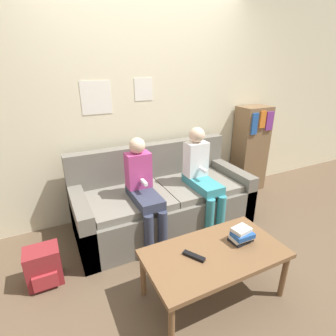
# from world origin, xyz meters

# --- Properties ---
(ground_plane) EXTENTS (10.00, 10.00, 0.00)m
(ground_plane) POSITION_xyz_m (0.00, 0.00, 0.00)
(ground_plane) COLOR brown
(wall_back) EXTENTS (8.00, 0.06, 2.60)m
(wall_back) POSITION_xyz_m (-0.00, 1.05, 1.30)
(wall_back) COLOR beige
(wall_back) RESTS_ON ground_plane
(couch) EXTENTS (1.92, 0.84, 0.88)m
(couch) POSITION_xyz_m (0.00, 0.54, 0.29)
(couch) COLOR #6B665B
(couch) RESTS_ON ground_plane
(coffee_table) EXTENTS (1.06, 0.57, 0.42)m
(coffee_table) POSITION_xyz_m (-0.08, -0.56, 0.38)
(coffee_table) COLOR brown
(coffee_table) RESTS_ON ground_plane
(person_left) EXTENTS (0.24, 0.57, 1.08)m
(person_left) POSITION_xyz_m (-0.30, 0.34, 0.60)
(person_left) COLOR #33384C
(person_left) RESTS_ON ground_plane
(person_right) EXTENTS (0.24, 0.57, 1.11)m
(person_right) POSITION_xyz_m (0.38, 0.34, 0.62)
(person_right) COLOR teal
(person_right) RESTS_ON ground_plane
(tv_remote) EXTENTS (0.12, 0.17, 0.02)m
(tv_remote) POSITION_xyz_m (-0.25, -0.54, 0.43)
(tv_remote) COLOR black
(tv_remote) RESTS_ON coffee_table
(book_stack) EXTENTS (0.19, 0.15, 0.12)m
(book_stack) POSITION_xyz_m (0.18, -0.54, 0.48)
(book_stack) COLOR black
(book_stack) RESTS_ON coffee_table
(bookshelf) EXTENTS (0.43, 0.32, 1.20)m
(bookshelf) POSITION_xyz_m (1.52, 0.85, 0.60)
(bookshelf) COLOR brown
(bookshelf) RESTS_ON ground_plane
(backpack) EXTENTS (0.27, 0.24, 0.33)m
(backpack) POSITION_xyz_m (-1.27, 0.17, 0.16)
(backpack) COLOR maroon
(backpack) RESTS_ON ground_plane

